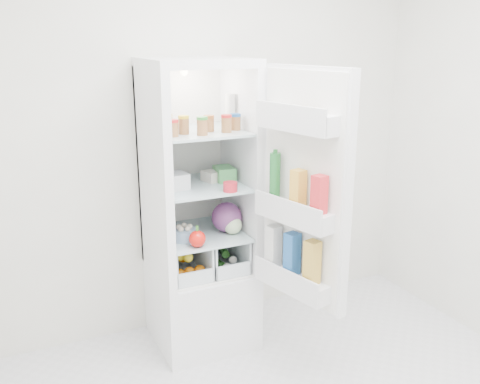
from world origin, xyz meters
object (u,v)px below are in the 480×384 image
refrigerator (198,241)px  red_cabbage (227,217)px  fridge_door (302,196)px  mushroom_bowl (184,235)px

refrigerator → red_cabbage: (0.15, -0.11, 0.18)m
fridge_door → red_cabbage: bearing=8.9°
refrigerator → mushroom_bowl: size_ratio=12.48×
refrigerator → fridge_door: size_ratio=1.38×
refrigerator → fridge_door: bearing=-59.2°
fridge_door → refrigerator: bearing=16.6°
refrigerator → mushroom_bowl: 0.23m
mushroom_bowl → fridge_door: (0.51, -0.49, 0.31)m
refrigerator → mushroom_bowl: refrigerator is taller
mushroom_bowl → fridge_door: 0.77m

